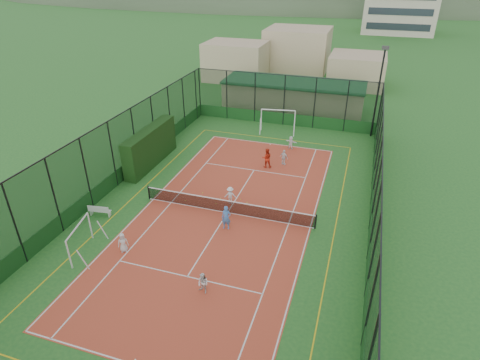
# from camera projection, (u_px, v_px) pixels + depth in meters

# --- Properties ---
(ground) EXTENTS (300.00, 300.00, 0.00)m
(ground) POSITION_uv_depth(u_px,v_px,m) (227.00, 213.00, 26.52)
(ground) COLOR #216127
(ground) RESTS_ON ground
(court_slab) EXTENTS (11.17, 23.97, 0.01)m
(court_slab) POSITION_uv_depth(u_px,v_px,m) (227.00, 213.00, 26.52)
(court_slab) COLOR #C1412B
(court_slab) RESTS_ON ground
(tennis_net) EXTENTS (11.67, 0.12, 1.06)m
(tennis_net) POSITION_uv_depth(u_px,v_px,m) (227.00, 206.00, 26.26)
(tennis_net) COLOR black
(tennis_net) RESTS_ON ground
(perimeter_fence) EXTENTS (18.12, 34.12, 5.00)m
(perimeter_fence) POSITION_uv_depth(u_px,v_px,m) (227.00, 180.00, 25.31)
(perimeter_fence) COLOR black
(perimeter_fence) RESTS_ON ground
(floodlight_ne) EXTENTS (0.60, 0.26, 8.25)m
(floodlight_ne) POSITION_uv_depth(u_px,v_px,m) (378.00, 93.00, 36.07)
(floodlight_ne) COLOR black
(floodlight_ne) RESTS_ON ground
(clubhouse) EXTENTS (15.20, 7.20, 3.15)m
(clubhouse) POSITION_uv_depth(u_px,v_px,m) (293.00, 95.00, 44.10)
(clubhouse) COLOR tan
(clubhouse) RESTS_ON ground
(distant_hills) EXTENTS (200.00, 60.00, 24.00)m
(distant_hills) POSITION_uv_depth(u_px,v_px,m) (359.00, 3.00, 151.55)
(distant_hills) COLOR #384C33
(distant_hills) RESTS_ON ground
(hedge_left) EXTENTS (1.03, 6.88, 3.01)m
(hedge_left) POSITION_uv_depth(u_px,v_px,m) (151.00, 147.00, 32.20)
(hedge_left) COLOR black
(hedge_left) RESTS_ON ground
(white_bench) EXTENTS (1.49, 0.60, 0.82)m
(white_bench) POSITION_uv_depth(u_px,v_px,m) (100.00, 210.00, 26.05)
(white_bench) COLOR white
(white_bench) RESTS_ON ground
(futsal_goal_near) EXTENTS (2.90, 1.39, 1.80)m
(futsal_goal_near) POSITION_uv_depth(u_px,v_px,m) (80.00, 240.00, 22.53)
(futsal_goal_near) COLOR white
(futsal_goal_near) RESTS_ON ground
(futsal_goal_far) EXTENTS (3.43, 1.49, 2.14)m
(futsal_goal_far) POSITION_uv_depth(u_px,v_px,m) (278.00, 121.00, 38.60)
(futsal_goal_far) COLOR white
(futsal_goal_far) RESTS_ON ground
(child_near_left) EXTENTS (0.70, 0.65, 1.20)m
(child_near_left) POSITION_uv_depth(u_px,v_px,m) (123.00, 243.00, 22.76)
(child_near_left) COLOR silver
(child_near_left) RESTS_ON court_slab
(child_near_mid) EXTENTS (0.62, 0.45, 1.57)m
(child_near_mid) POSITION_uv_depth(u_px,v_px,m) (226.00, 218.00, 24.63)
(child_near_mid) COLOR #447AC2
(child_near_mid) RESTS_ON court_slab
(child_near_right) EXTENTS (0.69, 0.61, 1.18)m
(child_near_right) POSITION_uv_depth(u_px,v_px,m) (203.00, 283.00, 19.92)
(child_near_right) COLOR silver
(child_near_right) RESTS_ON court_slab
(child_far_left) EXTENTS (0.91, 0.68, 1.25)m
(child_far_left) POSITION_uv_depth(u_px,v_px,m) (230.00, 195.00, 27.27)
(child_far_left) COLOR white
(child_far_left) RESTS_ON court_slab
(child_far_right) EXTENTS (0.82, 0.60, 1.30)m
(child_far_right) POSITION_uv_depth(u_px,v_px,m) (284.00, 157.00, 32.40)
(child_far_right) COLOR white
(child_far_right) RESTS_ON court_slab
(child_far_back) EXTENTS (1.13, 0.61, 1.16)m
(child_far_back) POSITION_uv_depth(u_px,v_px,m) (291.00, 142.00, 35.23)
(child_far_back) COLOR white
(child_far_back) RESTS_ON court_slab
(coach) EXTENTS (0.94, 0.83, 1.62)m
(coach) POSITION_uv_depth(u_px,v_px,m) (267.00, 158.00, 31.95)
(coach) COLOR red
(coach) RESTS_ON court_slab
(tennis_balls) EXTENTS (6.50, 1.37, 0.07)m
(tennis_balls) POSITION_uv_depth(u_px,v_px,m) (227.00, 201.00, 27.74)
(tennis_balls) COLOR #CCE033
(tennis_balls) RESTS_ON court_slab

